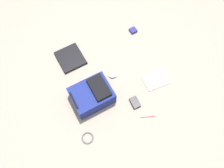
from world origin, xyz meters
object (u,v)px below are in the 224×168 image
Objects in this scene: earbud_pouch at (133,30)px; cable_coil at (88,138)px; pen_black at (148,117)px; laptop at (71,58)px; book_blue at (156,79)px; backpack at (92,95)px; power_brick at (135,102)px; computer_mouse at (113,75)px.

cable_coil is at bearing 138.65° from earbud_pouch.
laptop is at bearing 30.42° from pen_black.
book_blue is 0.92m from cable_coil.
backpack is 0.43m from power_brick.
pen_black is (-0.34, 0.24, -0.00)m from book_blue.
book_blue is 2.22× the size of power_brick.
pen_black is at bearing 144.89° from book_blue.
computer_mouse is 0.62× the size of pen_black.
earbud_pouch reaches higher than pen_black.
pen_black is (-0.18, -0.06, -0.01)m from power_brick.
power_brick is at bearing 19.86° from pen_black.
power_brick is (-0.72, -0.47, -0.00)m from laptop.
laptop is at bearing 9.17° from backpack.
laptop is 1.29× the size of book_blue.
earbud_pouch is (0.64, -0.71, -0.08)m from backpack.
backpack is at bearing 87.41° from book_blue.
cable_coil is (-0.33, 0.86, 0.00)m from book_blue.
earbud_pouch is (0.67, -0.02, 0.01)m from book_blue.
power_brick is (-0.17, 0.31, 0.01)m from book_blue.
backpack reaches higher than computer_mouse.
book_blue is 0.67m from earbud_pouch.
pen_black is (-0.90, -0.53, -0.01)m from laptop.
backpack is at bearing -25.36° from cable_coil.
cable_coil reaches higher than pen_black.
book_blue is 0.45m from computer_mouse.
cable_coil is at bearing 174.39° from laptop.
laptop is 0.86m from power_brick.
power_brick reaches higher than book_blue.
backpack is 0.95m from earbud_pouch.
book_blue is 2.89× the size of computer_mouse.
cable_coil is 1.50× the size of earbud_pouch.
earbud_pouch is at bearing -21.45° from power_brick.
power_brick is 0.81× the size of pen_black.
laptop is at bearing 97.78° from earbud_pouch.
computer_mouse is (0.20, 0.40, 0.01)m from book_blue.
cable_coil is 0.58m from power_brick.
laptop is 0.90m from cable_coil.
book_blue is at bearing 178.21° from earbud_pouch.
power_brick is (0.17, -0.55, 0.01)m from cable_coil.
power_brick is at bearing 118.44° from book_blue.
backpack is 0.69m from book_blue.
earbud_pouch is at bearing -82.22° from laptop.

